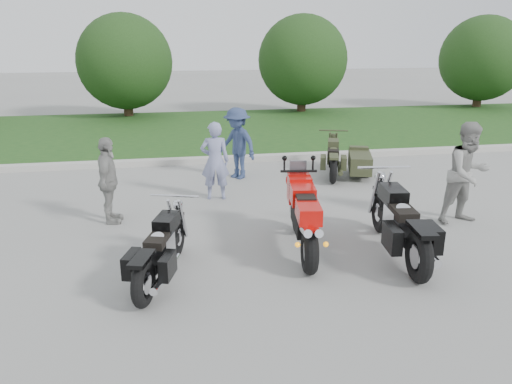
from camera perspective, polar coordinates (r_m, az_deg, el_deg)
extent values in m
plane|color=#979792|center=(7.56, 2.00, -7.66)|extent=(80.00, 80.00, 0.00)
cube|color=#B5B2AA|center=(13.15, -3.36, 3.75)|extent=(60.00, 0.30, 0.15)
cube|color=#3A6221|center=(17.19, -4.98, 7.01)|extent=(60.00, 8.00, 0.14)
cylinder|color=#3F2B1C|center=(20.42, -14.42, 9.73)|extent=(0.36, 0.36, 1.20)
sphere|color=#1D3714|center=(20.27, -14.77, 14.21)|extent=(3.60, 3.60, 3.60)
cylinder|color=#3F2B1C|center=(21.07, 5.23, 10.44)|extent=(0.36, 0.36, 1.20)
sphere|color=#1D3714|center=(20.93, 5.35, 14.79)|extent=(3.60, 3.60, 3.60)
cylinder|color=#3F2B1C|center=(24.39, 24.00, 10.00)|extent=(0.36, 0.36, 1.20)
sphere|color=#1D3714|center=(24.26, 24.48, 13.73)|extent=(3.60, 3.60, 3.60)
torus|color=black|center=(7.04, 6.15, -6.80)|extent=(0.29, 0.68, 0.66)
torus|color=black|center=(8.46, 4.72, -2.53)|extent=(0.21, 0.65, 0.64)
cube|color=black|center=(7.60, 5.47, -2.80)|extent=(0.43, 0.99, 0.37)
cube|color=#C20C07|center=(7.74, 5.31, -0.17)|extent=(0.44, 0.63, 0.28)
cube|color=#C20C07|center=(7.07, 6.02, -2.30)|extent=(0.40, 0.62, 0.23)
cube|color=black|center=(7.36, 5.68, -0.77)|extent=(0.33, 0.41, 0.11)
cube|color=#C20C07|center=(8.12, 4.96, 0.40)|extent=(0.42, 0.47, 0.43)
cylinder|color=silver|center=(6.85, 5.69, -4.50)|extent=(0.18, 0.51, 0.23)
cylinder|color=silver|center=(6.87, 6.92, -4.47)|extent=(0.18, 0.51, 0.23)
torus|color=black|center=(6.37, -12.73, -10.13)|extent=(0.33, 0.64, 0.62)
torus|color=black|center=(7.67, -9.01, -5.11)|extent=(0.28, 0.59, 0.58)
cube|color=black|center=(6.98, -10.72, -6.78)|extent=(0.51, 1.11, 0.13)
cube|color=silver|center=(6.95, -10.76, -6.23)|extent=(0.38, 0.47, 0.32)
cube|color=black|center=(7.09, -10.22, -3.46)|extent=(0.39, 0.55, 0.20)
cube|color=black|center=(6.76, -11.19, -5.42)|extent=(0.38, 0.51, 0.11)
cube|color=black|center=(6.23, -12.94, -7.45)|extent=(0.34, 0.54, 0.05)
cylinder|color=silver|center=(6.71, -10.13, -8.99)|extent=(0.38, 0.99, 0.09)
torus|color=black|center=(7.11, 18.12, -7.03)|extent=(0.27, 0.76, 0.74)
torus|color=black|center=(8.69, 13.99, -2.28)|extent=(0.21, 0.71, 0.70)
cube|color=black|center=(7.85, 15.90, -3.76)|extent=(0.39, 1.33, 0.15)
cube|color=silver|center=(7.82, 15.96, -3.16)|extent=(0.38, 0.53, 0.38)
cube|color=black|center=(8.01, 15.41, -0.30)|extent=(0.37, 0.63, 0.24)
cube|color=black|center=(7.61, 16.47, -2.22)|extent=(0.37, 0.58, 0.13)
cube|color=black|center=(6.96, 18.43, -4.09)|extent=(0.31, 0.62, 0.07)
cylinder|color=silver|center=(7.64, 18.10, -5.80)|extent=(0.25, 1.20, 0.11)
torus|color=black|center=(11.31, 8.82, 2.45)|extent=(0.33, 0.62, 0.61)
torus|color=black|center=(12.74, 8.71, 4.10)|extent=(0.27, 0.58, 0.57)
cube|color=black|center=(12.01, 8.78, 3.70)|extent=(0.51, 1.08, 0.12)
cube|color=#333921|center=(11.99, 8.79, 4.03)|extent=(0.38, 0.46, 0.31)
cube|color=#333921|center=(12.20, 8.83, 5.46)|extent=(0.38, 0.54, 0.20)
cube|color=black|center=(11.82, 8.84, 4.63)|extent=(0.37, 0.50, 0.11)
cube|color=#333921|center=(11.23, 8.90, 4.03)|extent=(0.33, 0.53, 0.05)
cylinder|color=#333921|center=(11.74, 9.56, 2.71)|extent=(0.38, 0.96, 0.09)
cube|color=#333921|center=(11.96, 11.78, 3.38)|extent=(0.81, 1.25, 0.40)
torus|color=black|center=(12.00, 12.81, 2.84)|extent=(0.25, 0.51, 0.50)
imported|color=#868DB6|center=(10.05, -4.71, 3.57)|extent=(0.61, 0.43, 1.59)
imported|color=gray|center=(9.46, 23.06, 1.97)|extent=(0.99, 0.83, 1.81)
imported|color=navy|center=(11.52, -2.16, 5.57)|extent=(1.14, 1.21, 1.64)
imported|color=gray|center=(9.10, -16.52, 1.23)|extent=(0.44, 0.93, 1.55)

